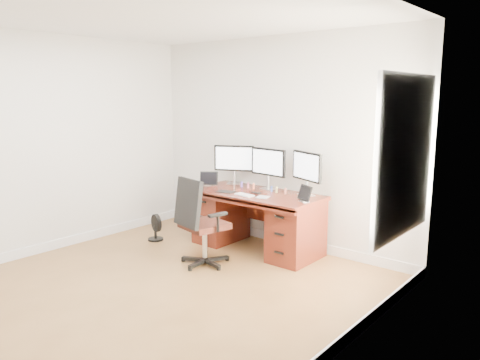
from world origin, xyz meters
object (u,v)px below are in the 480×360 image
Objects in this scene: desk at (257,219)px; keyboard at (244,195)px; office_chair at (201,237)px; monitor_center at (268,164)px; floor_fan at (155,228)px.

desk is 0.44m from keyboard.
office_chair is 4.08× the size of keyboard.
desk is 0.72m from monitor_center.
monitor_center is 2.17× the size of keyboard.
office_chair is at bearing -97.03° from keyboard.
keyboard is at bearing -88.20° from desk.
office_chair is 0.75m from keyboard.
floor_fan is 1.46m from keyboard.
desk is 3.09× the size of monitor_center.
monitor_center is at bearing 98.21° from keyboard.
monitor_center is (1.29, 0.82, 0.91)m from floor_fan.
keyboard reaches higher than desk.
monitor_center is at bearing 50.06° from floor_fan.
monitor_center is at bearing 90.04° from desk.
desk is 0.87m from office_chair.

